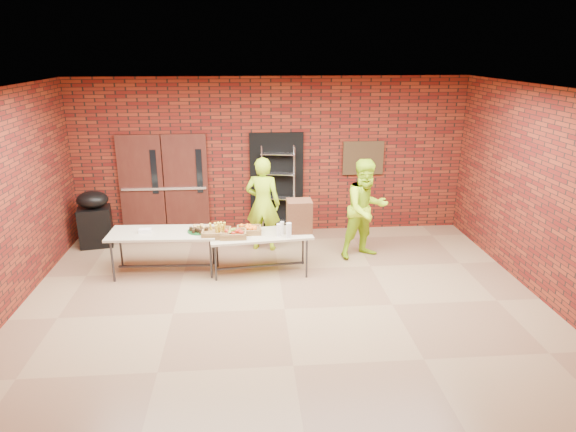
% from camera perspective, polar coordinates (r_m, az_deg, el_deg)
% --- Properties ---
extents(room, '(8.08, 7.08, 3.28)m').
position_cam_1_polar(room, '(7.19, -0.41, 0.96)').
color(room, '#8E6A4D').
rests_on(room, ground).
extents(double_doors, '(1.78, 0.12, 2.10)m').
position_cam_1_polar(double_doors, '(10.76, -13.58, 3.32)').
color(double_doors, '#461D14').
rests_on(double_doors, room).
extents(dark_doorway, '(1.10, 0.06, 2.10)m').
position_cam_1_polar(dark_doorway, '(10.67, -1.27, 3.68)').
color(dark_doorway, black).
rests_on(dark_doorway, room).
extents(bronze_plaque, '(0.85, 0.04, 0.70)m').
position_cam_1_polar(bronze_plaque, '(10.80, 8.35, 6.40)').
color(bronze_plaque, '#3F2C19').
rests_on(bronze_plaque, room).
extents(wire_rack, '(0.71, 0.35, 1.85)m').
position_cam_1_polar(wire_rack, '(10.57, -1.11, 2.83)').
color(wire_rack, silver).
rests_on(wire_rack, room).
extents(table_left, '(1.85, 0.83, 0.75)m').
position_cam_1_polar(table_left, '(9.00, -13.69, -2.11)').
color(table_left, '#B9AE8D').
rests_on(table_left, room).
extents(table_right, '(1.79, 0.91, 0.71)m').
position_cam_1_polar(table_right, '(8.78, -3.07, -2.37)').
color(table_right, '#B9AE8D').
rests_on(table_right, room).
extents(basket_bananas, '(0.48, 0.37, 0.15)m').
position_cam_1_polar(basket_bananas, '(8.70, -7.95, -1.86)').
color(basket_bananas, olive).
rests_on(basket_bananas, table_right).
extents(basket_oranges, '(0.41, 0.32, 0.13)m').
position_cam_1_polar(basket_oranges, '(8.80, -4.35, -1.54)').
color(basket_oranges, olive).
rests_on(basket_oranges, table_right).
extents(basket_apples, '(0.44, 0.34, 0.14)m').
position_cam_1_polar(basket_apples, '(8.63, -6.10, -1.99)').
color(basket_apples, olive).
rests_on(basket_apples, table_right).
extents(muffin_tray, '(0.40, 0.40, 0.10)m').
position_cam_1_polar(muffin_tray, '(8.86, -9.83, -1.43)').
color(muffin_tray, '#144C1E').
rests_on(muffin_tray, table_left).
extents(napkin_box, '(0.20, 0.13, 0.07)m').
position_cam_1_polar(napkin_box, '(9.01, -15.59, -1.59)').
color(napkin_box, white).
rests_on(napkin_box, table_left).
extents(coffee_dispenser, '(0.42, 0.38, 0.55)m').
position_cam_1_polar(coffee_dispenser, '(8.79, 1.26, 0.01)').
color(coffee_dispenser, brown).
rests_on(coffee_dispenser, table_right).
extents(cup_stack_front, '(0.07, 0.07, 0.21)m').
position_cam_1_polar(cup_stack_front, '(8.62, -1.06, -1.57)').
color(cup_stack_front, white).
rests_on(cup_stack_front, table_right).
extents(cup_stack_mid, '(0.09, 0.09, 0.26)m').
position_cam_1_polar(cup_stack_mid, '(8.53, 0.09, -1.62)').
color(cup_stack_mid, white).
rests_on(cup_stack_mid, table_right).
extents(cup_stack_back, '(0.07, 0.07, 0.22)m').
position_cam_1_polar(cup_stack_back, '(8.72, -0.67, -1.32)').
color(cup_stack_back, white).
rests_on(cup_stack_back, table_right).
extents(covered_grill, '(0.69, 0.61, 1.11)m').
position_cam_1_polar(covered_grill, '(10.69, -20.68, -0.27)').
color(covered_grill, black).
rests_on(covered_grill, room).
extents(volunteer_woman, '(0.74, 0.57, 1.81)m').
position_cam_1_polar(volunteer_woman, '(9.74, -2.81, 1.35)').
color(volunteer_woman, '#B0E519').
rests_on(volunteer_woman, room).
extents(volunteer_man, '(1.09, 0.97, 1.85)m').
position_cam_1_polar(volunteer_man, '(9.47, 8.65, 0.78)').
color(volunteer_man, '#B0E519').
rests_on(volunteer_man, room).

